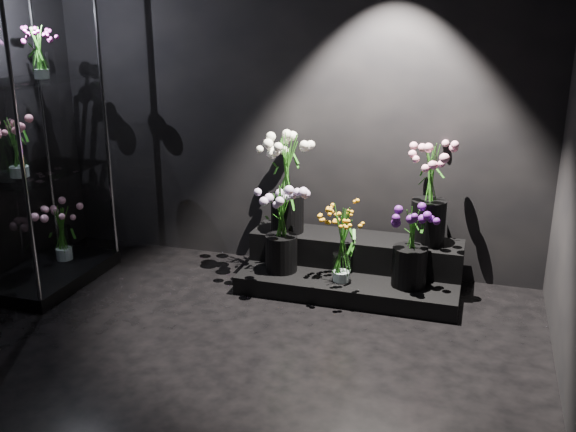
% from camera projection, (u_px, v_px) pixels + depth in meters
% --- Properties ---
extents(floor, '(4.00, 4.00, 0.00)m').
position_uv_depth(floor, '(187.00, 388.00, 3.61)').
color(floor, black).
rests_on(floor, ground).
extents(wall_back, '(4.00, 0.00, 4.00)m').
position_uv_depth(wall_back, '(291.00, 94.00, 4.99)').
color(wall_back, black).
rests_on(wall_back, floor).
extents(display_riser, '(1.62, 0.72, 0.36)m').
position_uv_depth(display_riser, '(353.00, 266.00, 4.92)').
color(display_riser, black).
rests_on(display_riser, floor).
extents(display_case, '(0.62, 1.03, 2.26)m').
position_uv_depth(display_case, '(34.00, 138.00, 4.67)').
color(display_case, black).
rests_on(display_case, floor).
extents(bouquet_orange_bells, '(0.32, 0.32, 0.57)m').
position_uv_depth(bouquet_orange_bells, '(342.00, 243.00, 4.60)').
color(bouquet_orange_bells, white).
rests_on(bouquet_orange_bells, display_riser).
extents(bouquet_lilac, '(0.52, 0.52, 0.66)m').
position_uv_depth(bouquet_lilac, '(281.00, 222.00, 4.76)').
color(bouquet_lilac, black).
rests_on(bouquet_lilac, display_riser).
extents(bouquet_purple, '(0.40, 0.40, 0.59)m').
position_uv_depth(bouquet_purple, '(411.00, 244.00, 4.52)').
color(bouquet_purple, black).
rests_on(bouquet_purple, display_riser).
extents(bouquet_cream_roses, '(0.45, 0.45, 0.76)m').
position_uv_depth(bouquet_cream_roses, '(287.00, 178.00, 4.93)').
color(bouquet_cream_roses, black).
rests_on(bouquet_cream_roses, display_riser).
extents(bouquet_pink_roses, '(0.41, 0.41, 0.75)m').
position_uv_depth(bouquet_pink_roses, '(430.00, 188.00, 4.67)').
color(bouquet_pink_roses, black).
rests_on(bouquet_pink_roses, display_riser).
extents(bouquet_case_pink, '(0.38, 0.38, 0.42)m').
position_uv_depth(bouquet_case_pink, '(16.00, 146.00, 4.54)').
color(bouquet_case_pink, white).
rests_on(bouquet_case_pink, display_case).
extents(bouquet_case_magenta, '(0.28, 0.28, 0.38)m').
position_uv_depth(bouquet_case_magenta, '(39.00, 51.00, 4.57)').
color(bouquet_case_magenta, white).
rests_on(bouquet_case_magenta, display_case).
extents(bouquet_case_base_pink, '(0.38, 0.38, 0.45)m').
position_uv_depth(bouquet_case_base_pink, '(62.00, 231.00, 5.10)').
color(bouquet_case_base_pink, white).
rests_on(bouquet_case_base_pink, display_case).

